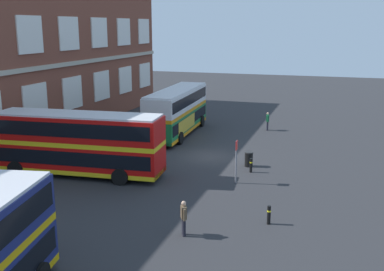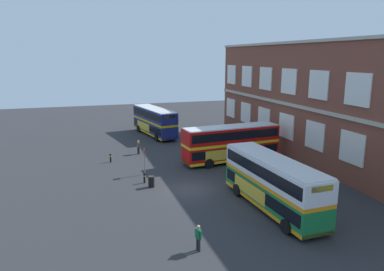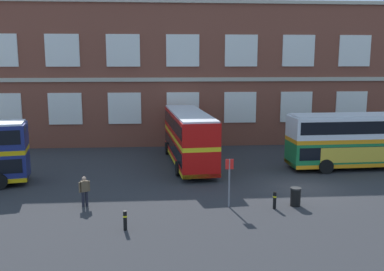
{
  "view_description": "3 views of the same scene",
  "coord_description": "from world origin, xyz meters",
  "px_view_note": "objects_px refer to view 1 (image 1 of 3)",
  "views": [
    {
      "loc": [
        -31.85,
        -8.88,
        9.51
      ],
      "look_at": [
        -1.87,
        0.85,
        1.96
      ],
      "focal_mm": 43.12,
      "sensor_mm": 36.0,
      "label": 1
    },
    {
      "loc": [
        28.98,
        -9.06,
        11.64
      ],
      "look_at": [
        -2.84,
        1.1,
        4.24
      ],
      "focal_mm": 33.67,
      "sensor_mm": 36.0,
      "label": 2
    },
    {
      "loc": [
        -8.97,
        -25.47,
        7.94
      ],
      "look_at": [
        -6.92,
        2.18,
        3.09
      ],
      "focal_mm": 40.19,
      "sensor_mm": 36.0,
      "label": 3
    }
  ],
  "objects_px": {
    "double_decker_far": "(177,111)",
    "station_litter_bin": "(249,159)",
    "double_decker_middle": "(78,143)",
    "safety_bollard_west": "(251,165)",
    "waiting_passenger": "(268,120)",
    "bus_stand_flag": "(236,158)",
    "safety_bollard_east": "(269,215)",
    "second_passenger": "(184,217)"
  },
  "relations": [
    {
      "from": "double_decker_far",
      "to": "safety_bollard_west",
      "type": "xyz_separation_m",
      "value": [
        -8.81,
        -8.36,
        -1.66
      ]
    },
    {
      "from": "second_passenger",
      "to": "safety_bollard_west",
      "type": "bearing_deg",
      "value": -6.42
    },
    {
      "from": "double_decker_middle",
      "to": "safety_bollard_west",
      "type": "relative_size",
      "value": 11.77
    },
    {
      "from": "double_decker_middle",
      "to": "station_litter_bin",
      "type": "height_order",
      "value": "double_decker_middle"
    },
    {
      "from": "double_decker_middle",
      "to": "second_passenger",
      "type": "distance_m",
      "value": 11.4
    },
    {
      "from": "double_decker_middle",
      "to": "safety_bollard_west",
      "type": "xyz_separation_m",
      "value": [
        3.95,
        -10.53,
        -1.66
      ]
    },
    {
      "from": "safety_bollard_east",
      "to": "double_decker_far",
      "type": "bearing_deg",
      "value": 32.86
    },
    {
      "from": "safety_bollard_east",
      "to": "double_decker_middle",
      "type": "bearing_deg",
      "value": 73.26
    },
    {
      "from": "double_decker_far",
      "to": "safety_bollard_east",
      "type": "height_order",
      "value": "double_decker_far"
    },
    {
      "from": "waiting_passenger",
      "to": "double_decker_middle",
      "type": "bearing_deg",
      "value": 150.45
    },
    {
      "from": "double_decker_far",
      "to": "station_litter_bin",
      "type": "relative_size",
      "value": 10.78
    },
    {
      "from": "double_decker_middle",
      "to": "safety_bollard_east",
      "type": "relative_size",
      "value": 11.77
    },
    {
      "from": "bus_stand_flag",
      "to": "station_litter_bin",
      "type": "relative_size",
      "value": 2.62
    },
    {
      "from": "second_passenger",
      "to": "safety_bollard_east",
      "type": "height_order",
      "value": "second_passenger"
    },
    {
      "from": "bus_stand_flag",
      "to": "safety_bollard_west",
      "type": "xyz_separation_m",
      "value": [
        2.42,
        -0.48,
        -1.14
      ]
    },
    {
      "from": "bus_stand_flag",
      "to": "safety_bollard_east",
      "type": "xyz_separation_m",
      "value": [
        -5.42,
        -2.87,
        -1.14
      ]
    },
    {
      "from": "second_passenger",
      "to": "safety_bollard_east",
      "type": "relative_size",
      "value": 1.79
    },
    {
      "from": "waiting_passenger",
      "to": "station_litter_bin",
      "type": "relative_size",
      "value": 1.65
    },
    {
      "from": "safety_bollard_east",
      "to": "waiting_passenger",
      "type": "bearing_deg",
      "value": 9.13
    },
    {
      "from": "waiting_passenger",
      "to": "second_passenger",
      "type": "height_order",
      "value": "same"
    },
    {
      "from": "bus_stand_flag",
      "to": "double_decker_far",
      "type": "bearing_deg",
      "value": 35.06
    },
    {
      "from": "double_decker_middle",
      "to": "bus_stand_flag",
      "type": "bearing_deg",
      "value": -81.34
    },
    {
      "from": "waiting_passenger",
      "to": "safety_bollard_west",
      "type": "distance_m",
      "value": 13.0
    },
    {
      "from": "double_decker_far",
      "to": "waiting_passenger",
      "type": "distance_m",
      "value": 8.58
    },
    {
      "from": "double_decker_middle",
      "to": "second_passenger",
      "type": "bearing_deg",
      "value": -124.21
    },
    {
      "from": "double_decker_middle",
      "to": "station_litter_bin",
      "type": "relative_size",
      "value": 10.86
    },
    {
      "from": "waiting_passenger",
      "to": "safety_bollard_east",
      "type": "relative_size",
      "value": 1.79
    },
    {
      "from": "safety_bollard_west",
      "to": "station_litter_bin",
      "type": "bearing_deg",
      "value": 17.38
    },
    {
      "from": "bus_stand_flag",
      "to": "safety_bollard_east",
      "type": "relative_size",
      "value": 2.84
    },
    {
      "from": "double_decker_far",
      "to": "second_passenger",
      "type": "bearing_deg",
      "value": -159.38
    },
    {
      "from": "second_passenger",
      "to": "bus_stand_flag",
      "type": "xyz_separation_m",
      "value": [
        7.9,
        -0.68,
        0.7
      ]
    },
    {
      "from": "second_passenger",
      "to": "station_litter_bin",
      "type": "xyz_separation_m",
      "value": [
        11.61,
        -0.76,
        -0.41
      ]
    },
    {
      "from": "station_litter_bin",
      "to": "safety_bollard_west",
      "type": "height_order",
      "value": "station_litter_bin"
    },
    {
      "from": "double_decker_middle",
      "to": "bus_stand_flag",
      "type": "xyz_separation_m",
      "value": [
        1.53,
        -10.05,
        -0.51
      ]
    },
    {
      "from": "double_decker_far",
      "to": "safety_bollard_east",
      "type": "bearing_deg",
      "value": -147.14
    },
    {
      "from": "safety_bollard_east",
      "to": "safety_bollard_west",
      "type": "bearing_deg",
      "value": 16.98
    },
    {
      "from": "bus_stand_flag",
      "to": "safety_bollard_west",
      "type": "distance_m",
      "value": 2.72
    },
    {
      "from": "second_passenger",
      "to": "station_litter_bin",
      "type": "bearing_deg",
      "value": -3.76
    },
    {
      "from": "waiting_passenger",
      "to": "second_passenger",
      "type": "relative_size",
      "value": 1.0
    },
    {
      "from": "double_decker_middle",
      "to": "safety_bollard_east",
      "type": "bearing_deg",
      "value": -106.74
    },
    {
      "from": "double_decker_far",
      "to": "safety_bollard_west",
      "type": "relative_size",
      "value": 11.68
    },
    {
      "from": "second_passenger",
      "to": "safety_bollard_east",
      "type": "bearing_deg",
      "value": -55.11
    }
  ]
}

